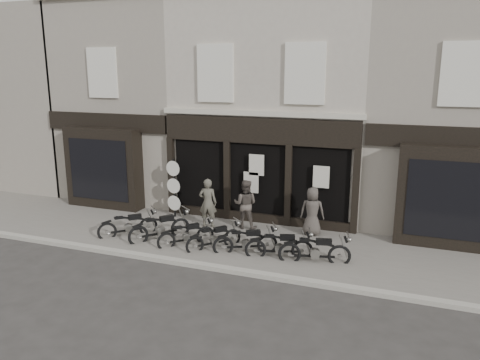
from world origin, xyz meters
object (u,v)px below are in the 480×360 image
(man_left, at_px, (208,203))
(man_centre, at_px, (245,204))
(motorcycle_2, at_px, (187,237))
(motorcycle_3, at_px, (214,240))
(motorcycle_5, at_px, (280,248))
(motorcycle_1, at_px, (160,230))
(motorcycle_0, at_px, (129,227))
(advert_sign_post, at_px, (174,190))
(man_right, at_px, (312,211))
(motorcycle_6, at_px, (315,253))
(motorcycle_4, at_px, (246,243))

(man_left, xyz_separation_m, man_centre, (1.29, 0.30, -0.00))
(motorcycle_2, height_order, man_centre, man_centre)
(man_left, relative_size, man_centre, 1.01)
(motorcycle_3, height_order, motorcycle_5, motorcycle_5)
(motorcycle_1, bearing_deg, man_left, 7.01)
(motorcycle_0, xyz_separation_m, motorcycle_3, (3.15, -0.05, -0.02))
(motorcycle_0, distance_m, motorcycle_5, 5.26)
(motorcycle_1, xyz_separation_m, advert_sign_post, (-0.66, 2.21, 0.73))
(motorcycle_1, height_order, advert_sign_post, advert_sign_post)
(motorcycle_1, xyz_separation_m, man_right, (4.59, 2.06, 0.53))
(advert_sign_post, bearing_deg, man_centre, 0.65)
(motorcycle_6, xyz_separation_m, man_centre, (-2.89, 2.10, 0.58))
(motorcycle_0, distance_m, motorcycle_2, 2.21)
(motorcycle_3, xyz_separation_m, man_left, (-1.00, 1.76, 0.62))
(motorcycle_6, distance_m, man_centre, 3.63)
(man_left, bearing_deg, advert_sign_post, -30.48)
(motorcycle_3, height_order, motorcycle_4, motorcycle_4)
(man_left, bearing_deg, motorcycle_4, 128.12)
(man_centre, bearing_deg, motorcycle_3, 76.36)
(man_centre, height_order, man_right, man_centre)
(motorcycle_3, relative_size, motorcycle_5, 0.81)
(man_left, relative_size, advert_sign_post, 0.74)
(motorcycle_0, height_order, motorcycle_2, motorcycle_0)
(motorcycle_1, bearing_deg, motorcycle_5, -54.25)
(motorcycle_1, distance_m, motorcycle_6, 5.16)
(motorcycle_2, xyz_separation_m, motorcycle_6, (4.12, 0.01, 0.03))
(motorcycle_6, xyz_separation_m, man_left, (-4.18, 1.80, 0.59))
(motorcycle_1, height_order, motorcycle_4, motorcycle_1)
(motorcycle_6, height_order, man_left, man_left)
(motorcycle_2, distance_m, motorcycle_4, 1.98)
(motorcycle_3, bearing_deg, motorcycle_2, 132.97)
(motorcycle_2, relative_size, motorcycle_5, 0.78)
(motorcycle_0, xyz_separation_m, motorcycle_6, (6.33, -0.08, 0.01))
(motorcycle_1, bearing_deg, motorcycle_4, -54.29)
(motorcycle_0, height_order, man_left, man_left)
(motorcycle_3, bearing_deg, motorcycle_5, -50.41)
(motorcycle_0, bearing_deg, motorcycle_1, -40.72)
(motorcycle_4, xyz_separation_m, motorcycle_5, (1.07, -0.03, 0.01))
(man_left, bearing_deg, motorcycle_6, 145.33)
(motorcycle_4, relative_size, motorcycle_6, 0.90)
(motorcycle_4, distance_m, man_right, 2.72)
(motorcycle_1, relative_size, motorcycle_3, 1.16)
(man_left, bearing_deg, motorcycle_2, 80.60)
(motorcycle_4, bearing_deg, motorcycle_3, 153.82)
(man_right, bearing_deg, motorcycle_6, 96.59)
(motorcycle_3, xyz_separation_m, motorcycle_4, (1.04, 0.01, 0.02))
(motorcycle_4, bearing_deg, motorcycle_5, -28.58)
(advert_sign_post, bearing_deg, motorcycle_3, -35.69)
(motorcycle_0, relative_size, motorcycle_4, 0.87)
(motorcycle_5, relative_size, advert_sign_post, 0.84)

